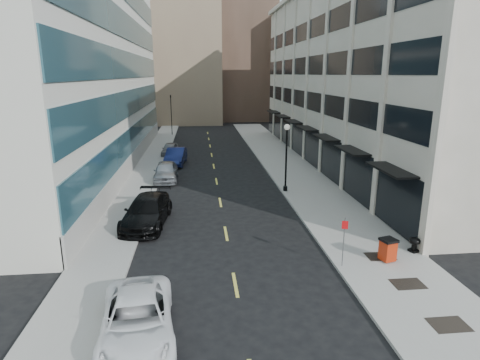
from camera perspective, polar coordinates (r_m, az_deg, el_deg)
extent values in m
plane|color=black|center=(16.90, -0.01, -17.98)|extent=(160.00, 160.00, 0.00)
cube|color=#9C988E|center=(36.44, 8.50, 0.24)|extent=(5.00, 80.00, 0.15)
cube|color=#9C988E|center=(35.67, -13.85, -0.35)|extent=(3.00, 80.00, 0.15)
cube|color=beige|center=(45.08, 18.80, 13.88)|extent=(14.00, 46.00, 18.00)
cube|color=black|center=(43.30, 9.56, 5.12)|extent=(0.18, 46.00, 3.60)
cube|color=black|center=(42.79, 9.84, 11.07)|extent=(0.12, 46.00, 1.80)
cube|color=black|center=(42.71, 10.05, 15.76)|extent=(0.12, 46.00, 1.80)
cube|color=black|center=(42.92, 10.28, 20.43)|extent=(0.12, 46.00, 1.80)
cube|color=beige|center=(21.45, 27.10, 12.84)|extent=(0.35, 0.60, 18.00)
cube|color=beige|center=(26.71, 20.06, 13.63)|extent=(0.35, 0.60, 18.00)
cube|color=beige|center=(32.24, 15.36, 14.05)|extent=(0.35, 0.60, 18.00)
cube|color=beige|center=(37.90, 12.04, 14.29)|extent=(0.35, 0.60, 18.00)
cube|color=beige|center=(43.66, 9.59, 14.44)|extent=(0.35, 0.60, 18.00)
cube|color=beige|center=(49.47, 7.70, 14.53)|extent=(0.35, 0.60, 18.00)
cube|color=beige|center=(55.33, 6.22, 14.60)|extent=(0.35, 0.60, 18.00)
cube|color=beige|center=(61.21, 5.01, 14.64)|extent=(0.35, 0.60, 18.00)
cube|color=black|center=(24.31, 20.65, 1.38)|extent=(1.30, 4.00, 0.12)
cube|color=black|center=(29.67, 15.58, 4.09)|extent=(1.30, 4.00, 0.12)
cube|color=black|center=(35.24, 12.07, 5.93)|extent=(1.30, 4.00, 0.12)
cube|color=black|center=(40.93, 9.51, 7.26)|extent=(1.30, 4.00, 0.12)
cube|color=black|center=(46.70, 7.56, 8.25)|extent=(1.30, 4.00, 0.12)
cube|color=black|center=(52.52, 6.04, 9.02)|extent=(1.30, 4.00, 0.12)
cube|color=black|center=(58.38, 4.82, 9.63)|extent=(1.30, 4.00, 0.12)
cube|color=beige|center=(43.63, -26.30, 14.48)|extent=(16.00, 46.00, 20.00)
cube|color=#9C988E|center=(42.45, -14.65, 3.14)|extent=(0.20, 46.00, 1.80)
cube|color=#2A5663|center=(42.09, -14.85, 5.94)|extent=(0.14, 45.60, 2.40)
cube|color=#2A5663|center=(41.72, -15.17, 10.69)|extent=(0.14, 45.60, 2.40)
cube|color=#2A5663|center=(41.65, -15.50, 15.49)|extent=(0.14, 45.60, 2.40)
cube|color=#2A5663|center=(41.86, -15.85, 20.27)|extent=(0.14, 45.60, 2.40)
cube|color=#897559|center=(82.31, -8.10, 18.08)|extent=(14.00, 18.00, 28.00)
cube|color=brown|center=(87.00, 0.35, 20.02)|extent=(12.00, 16.00, 34.00)
cube|color=#897559|center=(92.99, -14.22, 15.55)|extent=(12.00, 14.00, 22.00)
cube|color=beige|center=(82.46, 7.99, 15.29)|extent=(10.00, 14.00, 20.00)
cube|color=black|center=(17.62, 27.56, -17.76)|extent=(1.40, 1.00, 0.01)
cube|color=black|center=(19.80, 22.76, -13.46)|extent=(1.40, 1.00, 0.01)
cube|color=black|center=(22.02, 19.30, -10.20)|extent=(1.40, 1.00, 0.01)
cube|color=#D8CC4C|center=(18.60, -0.67, -14.64)|extent=(0.15, 2.20, 0.01)
cube|color=#D8CC4C|center=(23.99, -2.01, -7.60)|extent=(0.15, 2.20, 0.01)
cube|color=#D8CC4C|center=(29.62, -2.82, -3.18)|extent=(0.15, 2.20, 0.01)
cube|color=#D8CC4C|center=(35.36, -3.37, -0.18)|extent=(0.15, 2.20, 0.01)
cube|color=#D8CC4C|center=(41.18, -3.76, 1.97)|extent=(0.15, 2.20, 0.01)
cube|color=#D8CC4C|center=(47.05, -4.05, 3.59)|extent=(0.15, 2.20, 0.01)
cube|color=#D8CC4C|center=(52.95, -4.28, 4.85)|extent=(0.15, 2.20, 0.01)
cube|color=#D8CC4C|center=(58.86, -4.47, 5.86)|extent=(0.15, 2.20, 0.01)
cube|color=#D8CC4C|center=(64.79, -4.62, 6.68)|extent=(0.15, 2.20, 0.01)
cylinder|color=black|center=(62.56, -9.73, 8.99)|extent=(0.12, 0.12, 6.00)
imported|color=black|center=(62.34, -9.85, 11.72)|extent=(0.66, 0.66, 1.98)
imported|color=white|center=(15.43, -14.42, -18.67)|extent=(3.10, 5.73, 1.53)
imported|color=black|center=(25.72, -13.10, -4.35)|extent=(3.06, 6.27, 1.76)
imported|color=#9A9EA3|center=(35.96, -10.50, 1.22)|extent=(2.02, 4.98, 1.69)
imported|color=navy|center=(42.33, -9.11, 3.34)|extent=(2.27, 5.33, 1.71)
imported|color=gray|center=(47.37, -9.91, 4.36)|extent=(2.07, 4.35, 1.43)
cube|color=#AB250B|center=(21.44, 20.27, -9.35)|extent=(0.78, 0.78, 1.02)
cube|color=black|center=(21.23, 20.40, -8.01)|extent=(0.88, 0.88, 0.12)
cylinder|color=black|center=(21.81, 19.28, -10.13)|extent=(0.06, 0.22, 0.22)
cylinder|color=black|center=(21.98, 20.26, -10.03)|extent=(0.06, 0.22, 0.22)
cylinder|color=black|center=(32.12, 6.46, -1.20)|extent=(0.33, 0.33, 0.37)
cylinder|color=black|center=(31.54, 6.58, 2.96)|extent=(0.14, 0.14, 4.72)
sphere|color=silver|center=(31.13, 6.72, 7.49)|extent=(0.45, 0.45, 0.45)
cone|color=black|center=(31.10, 6.73, 7.96)|extent=(0.12, 0.12, 0.18)
cylinder|color=slate|center=(19.99, 14.52, -8.54)|extent=(0.05, 0.05, 2.48)
cube|color=red|center=(19.65, 14.71, -6.20)|extent=(0.29, 0.10, 0.39)
cube|color=black|center=(23.18, 23.47, -9.17)|extent=(0.55, 0.55, 0.12)
cylinder|color=black|center=(23.09, 23.53, -8.61)|extent=(0.27, 0.27, 0.41)
ellipsoid|color=black|center=(22.98, 23.60, -7.95)|extent=(0.58, 0.58, 0.40)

